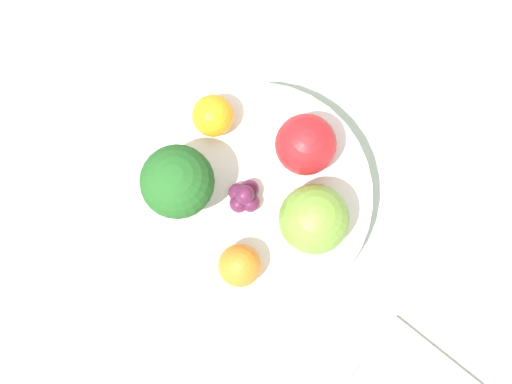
# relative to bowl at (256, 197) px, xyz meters

# --- Properties ---
(ground_plane) EXTENTS (6.00, 6.00, 0.00)m
(ground_plane) POSITION_rel_bowl_xyz_m (0.00, 0.00, -0.04)
(ground_plane) COLOR gray
(table_surface) EXTENTS (1.20, 1.20, 0.02)m
(table_surface) POSITION_rel_bowl_xyz_m (0.00, 0.00, -0.03)
(table_surface) COLOR #B2C6B2
(table_surface) RESTS_ON ground_plane
(bowl) EXTENTS (0.19, 0.19, 0.03)m
(bowl) POSITION_rel_bowl_xyz_m (0.00, 0.00, 0.00)
(bowl) COLOR white
(bowl) RESTS_ON table_surface
(broccoli) EXTENTS (0.06, 0.06, 0.07)m
(broccoli) POSITION_rel_bowl_xyz_m (0.03, -0.05, 0.06)
(broccoli) COLOR #99C17A
(broccoli) RESTS_ON bowl
(apple_red) EXTENTS (0.05, 0.05, 0.05)m
(apple_red) POSITION_rel_bowl_xyz_m (-0.05, 0.02, 0.04)
(apple_red) COLOR red
(apple_red) RESTS_ON bowl
(apple_green) EXTENTS (0.06, 0.06, 0.06)m
(apple_green) POSITION_rel_bowl_xyz_m (-0.00, 0.05, 0.04)
(apple_green) COLOR olive
(apple_green) RESTS_ON bowl
(orange_front) EXTENTS (0.03, 0.03, 0.03)m
(orange_front) POSITION_rel_bowl_xyz_m (0.06, 0.02, 0.03)
(orange_front) COLOR orange
(orange_front) RESTS_ON bowl
(orange_back) EXTENTS (0.03, 0.03, 0.03)m
(orange_back) POSITION_rel_bowl_xyz_m (-0.04, -0.06, 0.03)
(orange_back) COLOR orange
(orange_back) RESTS_ON bowl
(grape_cluster) EXTENTS (0.03, 0.03, 0.03)m
(grape_cluster) POSITION_rel_bowl_xyz_m (0.01, -0.01, 0.03)
(grape_cluster) COLOR #5B1E42
(grape_cluster) RESTS_ON bowl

